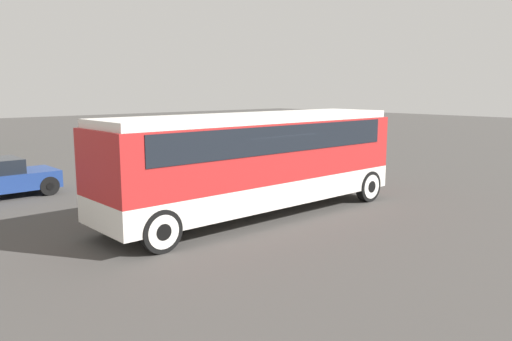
{
  "coord_description": "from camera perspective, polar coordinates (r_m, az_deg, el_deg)",
  "views": [
    {
      "loc": [
        -9.78,
        -10.92,
        3.78
      ],
      "look_at": [
        0.0,
        0.0,
        1.37
      ],
      "focal_mm": 35.0,
      "sensor_mm": 36.0,
      "label": 1
    }
  ],
  "objects": [
    {
      "name": "ground_plane",
      "position": [
        15.14,
        0.0,
        -5.14
      ],
      "size": [
        120.0,
        120.0,
        0.0
      ],
      "primitive_type": "plane",
      "color": "#423F3D"
    },
    {
      "name": "tour_bus",
      "position": [
        14.85,
        0.28,
        1.8
      ],
      "size": [
        9.94,
        2.53,
        3.05
      ],
      "color": "silver",
      "rests_on": "ground_plane"
    },
    {
      "name": "parked_car_mid",
      "position": [
        19.79,
        -5.67,
        0.21
      ],
      "size": [
        4.71,
        1.87,
        1.33
      ],
      "color": "black",
      "rests_on": "ground_plane"
    }
  ]
}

